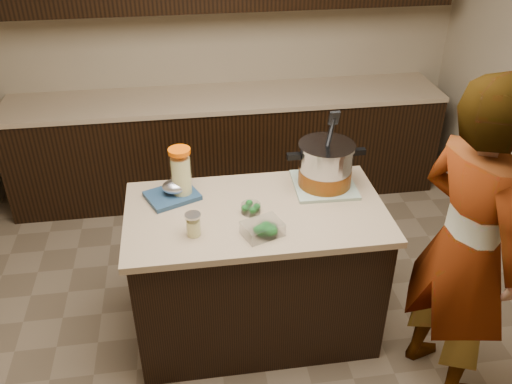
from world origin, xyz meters
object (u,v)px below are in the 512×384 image
island (256,272)px  stock_pot (325,167)px  lemonade_pitcher (181,175)px  person (466,249)px

island → stock_pot: size_ratio=3.10×
stock_pot → lemonade_pitcher: bearing=179.0°
island → person: person is taller
stock_pot → lemonade_pitcher: size_ratio=1.55×
stock_pot → person: person is taller
stock_pot → person: bearing=-53.3°
island → stock_pot: 0.75m
island → stock_pot: bearing=23.8°
lemonade_pitcher → person: bearing=-27.9°
lemonade_pitcher → person: 1.57m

